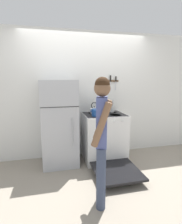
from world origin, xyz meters
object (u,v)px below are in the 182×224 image
person (102,136)px  refrigerator (60,123)px  stove_range (105,138)px  utensil_jar (112,109)px  dutch_oven_pot (97,112)px  tea_kettle (94,110)px

person → refrigerator: bearing=37.9°
stove_range → refrigerator: bearing=176.0°
refrigerator → utensil_jar: bearing=6.3°
utensil_jar → person: person is taller
refrigerator → person: bearing=-70.8°
refrigerator → person: person is taller
dutch_oven_pot → tea_kettle: (0.01, 0.27, 0.00)m
refrigerator → tea_kettle: bearing=9.0°
person → dutch_oven_pot: bearing=6.4°
stove_range → tea_kettle: 0.59m
dutch_oven_pot → tea_kettle: size_ratio=1.20×
stove_range → dutch_oven_pot: bearing=-152.5°
utensil_jar → tea_kettle: bearing=-179.1°
dutch_oven_pot → utensil_jar: (0.38, 0.27, 0.01)m
tea_kettle → person: size_ratio=0.14×
refrigerator → stove_range: refrigerator is taller
refrigerator → person: (0.44, -1.27, 0.13)m
utensil_jar → dutch_oven_pot: bearing=-144.5°
stove_range → tea_kettle: (-0.17, 0.17, 0.54)m
refrigerator → dutch_oven_pot: refrigerator is taller
person → stove_range: bearing=-0.6°
dutch_oven_pot → stove_range: bearing=27.5°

